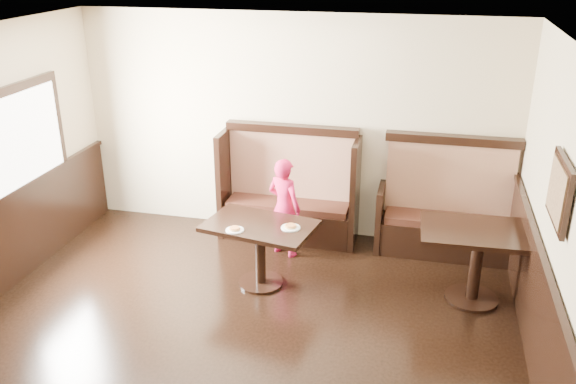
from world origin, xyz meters
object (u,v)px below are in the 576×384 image
(booth_main, at_px, (290,197))
(table_neighbor, at_px, (478,248))
(table_main, at_px, (260,238))
(child, at_px, (284,207))
(booth_neighbor, at_px, (446,215))

(booth_main, bearing_deg, table_neighbor, -25.55)
(table_main, bearing_deg, booth_main, 99.07)
(booth_main, bearing_deg, child, -84.00)
(table_neighbor, bearing_deg, child, 163.44)
(booth_neighbor, bearing_deg, table_neighbor, -74.27)
(table_main, xyz_separation_m, table_neighbor, (2.29, 0.20, 0.05))
(booth_main, xyz_separation_m, child, (0.05, -0.51, 0.09))
(booth_main, relative_size, table_main, 1.37)
(booth_main, distance_m, table_neighbor, 2.50)
(booth_main, distance_m, booth_neighbor, 1.95)
(booth_neighbor, height_order, table_main, booth_neighbor)
(child, bearing_deg, table_main, 106.79)
(table_main, relative_size, child, 1.04)
(table_main, xyz_separation_m, child, (0.09, 0.77, 0.05))
(booth_neighbor, bearing_deg, booth_main, 179.95)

